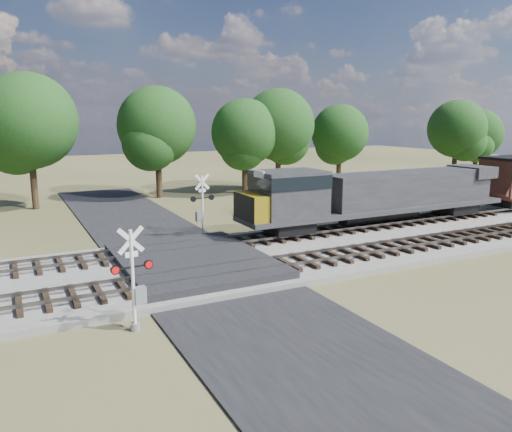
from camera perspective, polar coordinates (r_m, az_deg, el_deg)
ground at (r=24.96m, az=-6.80°, el=-6.27°), size 160.00×160.00×0.00m
ballast_bed at (r=30.07m, az=11.05°, el=-3.05°), size 140.00×10.00×0.30m
road at (r=24.95m, az=-6.81°, el=-6.18°), size 7.00×60.00×0.08m
crossing_panel at (r=25.32m, az=-7.21°, el=-5.28°), size 7.00×9.00×0.62m
track_near at (r=24.32m, az=1.78°, el=-5.65°), size 140.00×2.60×0.33m
track_far at (r=28.64m, az=-3.03°, el=-3.04°), size 140.00×2.60×0.33m
crossing_signal_near at (r=18.24m, az=-13.62°, el=-7.98°), size 1.53×0.36×3.81m
crossing_signal_far at (r=31.36m, az=-6.24°, el=0.55°), size 1.63×0.38×4.04m
equipment_shed at (r=37.57m, az=4.62°, el=1.91°), size 4.14×4.14×2.73m
treeline at (r=45.30m, az=-12.74°, el=9.70°), size 81.65×11.02×10.99m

